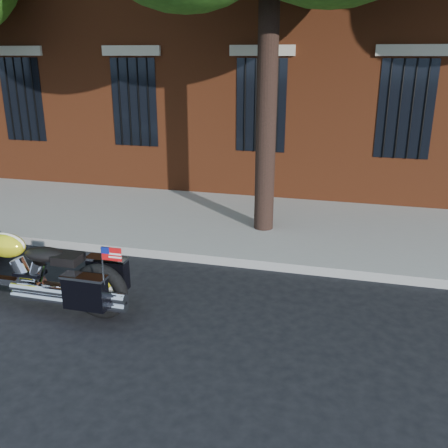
# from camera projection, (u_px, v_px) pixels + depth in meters

# --- Properties ---
(ground) EXTENTS (120.00, 120.00, 0.00)m
(ground) POSITION_uv_depth(u_px,v_px,m) (190.00, 301.00, 6.99)
(ground) COLOR black
(ground) RESTS_ON ground
(curb) EXTENTS (40.00, 0.16, 0.15)m
(curb) POSITION_uv_depth(u_px,v_px,m) (217.00, 259.00, 8.23)
(curb) COLOR gray
(curb) RESTS_ON ground
(sidewalk) EXTENTS (40.00, 3.60, 0.15)m
(sidewalk) POSITION_uv_depth(u_px,v_px,m) (242.00, 223.00, 9.95)
(sidewalk) COLOR gray
(sidewalk) RESTS_ON ground
(motorcycle) EXTENTS (3.06, 0.89, 1.54)m
(motorcycle) POSITION_uv_depth(u_px,v_px,m) (36.00, 274.00, 6.59)
(motorcycle) COLOR black
(motorcycle) RESTS_ON ground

